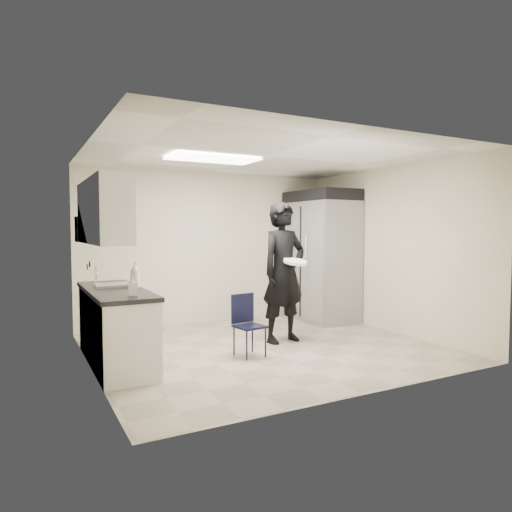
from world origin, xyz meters
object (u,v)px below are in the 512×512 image
folding_chair (250,326)px  lower_counter (116,328)px  man_tuxedo (284,272)px  commercial_fridge (321,261)px

folding_chair → lower_counter: bearing=155.8°
folding_chair → man_tuxedo: (0.78, 0.46, 0.62)m
lower_counter → folding_chair: bearing=-16.3°
lower_counter → man_tuxedo: bearing=-0.1°
folding_chair → man_tuxedo: 1.10m
man_tuxedo → folding_chair: bearing=-157.9°
man_tuxedo → lower_counter: bearing=171.6°
lower_counter → commercial_fridge: (3.78, 1.07, 0.62)m
folding_chair → commercial_fridge: bearing=27.0°
lower_counter → man_tuxedo: man_tuxedo is taller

